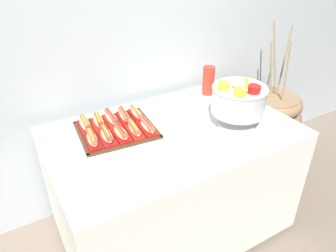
% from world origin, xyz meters
% --- Properties ---
extents(ground_plane, '(10.00, 10.00, 0.00)m').
position_xyz_m(ground_plane, '(0.00, 0.00, 0.00)').
color(ground_plane, '#7A6B5B').
extents(back_wall, '(6.00, 0.10, 2.60)m').
position_xyz_m(back_wall, '(0.00, 0.55, 1.30)').
color(back_wall, '#B2BCC1').
rests_on(back_wall, ground_plane).
extents(buffet_table, '(1.35, 0.85, 0.75)m').
position_xyz_m(buffet_table, '(0.00, 0.00, 0.40)').
color(buffet_table, white).
rests_on(buffet_table, ground_plane).
extents(floor_vase, '(0.53, 0.53, 1.18)m').
position_xyz_m(floor_vase, '(1.02, 0.20, 0.31)').
color(floor_vase, '#896B4C').
rests_on(floor_vase, ground_plane).
extents(serving_tray, '(0.44, 0.39, 0.01)m').
position_xyz_m(serving_tray, '(-0.27, 0.15, 0.76)').
color(serving_tray, '#472B19').
rests_on(serving_tray, buffet_table).
extents(hot_dog_0, '(0.08, 0.16, 0.06)m').
position_xyz_m(hot_dog_0, '(-0.43, 0.08, 0.79)').
color(hot_dog_0, '#B21414').
rests_on(hot_dog_0, serving_tray).
extents(hot_dog_1, '(0.08, 0.16, 0.06)m').
position_xyz_m(hot_dog_1, '(-0.35, 0.08, 0.79)').
color(hot_dog_1, red).
rests_on(hot_dog_1, serving_tray).
extents(hot_dog_2, '(0.07, 0.17, 0.06)m').
position_xyz_m(hot_dog_2, '(-0.28, 0.07, 0.79)').
color(hot_dog_2, '#B21414').
rests_on(hot_dog_2, serving_tray).
extents(hot_dog_3, '(0.07, 0.17, 0.06)m').
position_xyz_m(hot_dog_3, '(-0.20, 0.06, 0.79)').
color(hot_dog_3, red).
rests_on(hot_dog_3, serving_tray).
extents(hot_dog_4, '(0.08, 0.17, 0.06)m').
position_xyz_m(hot_dog_4, '(-0.13, 0.06, 0.79)').
color(hot_dog_4, red).
rests_on(hot_dog_4, serving_tray).
extents(hot_dog_5, '(0.08, 0.17, 0.06)m').
position_xyz_m(hot_dog_5, '(-0.41, 0.25, 0.79)').
color(hot_dog_5, red).
rests_on(hot_dog_5, serving_tray).
extents(hot_dog_6, '(0.09, 0.16, 0.06)m').
position_xyz_m(hot_dog_6, '(-0.34, 0.24, 0.79)').
color(hot_dog_6, red).
rests_on(hot_dog_6, serving_tray).
extents(hot_dog_7, '(0.07, 0.18, 0.06)m').
position_xyz_m(hot_dog_7, '(-0.26, 0.23, 0.79)').
color(hot_dog_7, red).
rests_on(hot_dog_7, serving_tray).
extents(hot_dog_8, '(0.08, 0.18, 0.06)m').
position_xyz_m(hot_dog_8, '(-0.19, 0.23, 0.79)').
color(hot_dog_8, '#B21414').
rests_on(hot_dog_8, serving_tray).
extents(hot_dog_9, '(0.07, 0.18, 0.06)m').
position_xyz_m(hot_dog_9, '(-0.11, 0.22, 0.79)').
color(hot_dog_9, '#B21414').
rests_on(hot_dog_9, serving_tray).
extents(punch_bowl, '(0.30, 0.30, 0.28)m').
position_xyz_m(punch_bowl, '(0.34, -0.13, 0.91)').
color(punch_bowl, silver).
rests_on(punch_bowl, buffet_table).
extents(cup_stack, '(0.08, 0.08, 0.19)m').
position_xyz_m(cup_stack, '(0.45, 0.29, 0.85)').
color(cup_stack, red).
rests_on(cup_stack, buffet_table).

